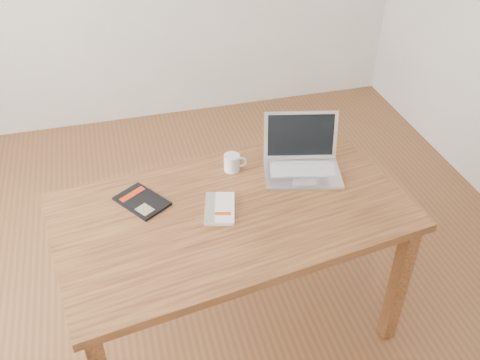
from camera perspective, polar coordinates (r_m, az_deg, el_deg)
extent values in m
plane|color=brown|center=(2.87, -4.90, -12.99)|extent=(4.00, 4.00, 0.00)
cube|color=brown|center=(2.25, -0.83, -3.53)|extent=(1.56, 1.03, 0.04)
cube|color=brown|center=(2.57, 16.51, -10.63)|extent=(0.07, 0.07, 0.71)
cube|color=brown|center=(2.67, -17.27, -8.64)|extent=(0.07, 0.07, 0.71)
cube|color=brown|center=(2.97, 8.47, -1.60)|extent=(0.07, 0.07, 0.71)
cube|color=silver|center=(2.23, -2.18, -3.06)|extent=(0.17, 0.22, 0.01)
cube|color=white|center=(2.23, -2.18, -3.04)|extent=(0.17, 0.22, 0.02)
cube|color=gray|center=(2.22, -3.22, -2.87)|extent=(0.09, 0.20, 0.00)
cube|color=red|center=(2.19, -1.83, -3.60)|extent=(0.07, 0.04, 0.00)
cube|color=black|center=(2.31, -10.43, -2.23)|extent=(0.24, 0.26, 0.01)
cube|color=#AF280C|center=(2.34, -11.42, -1.48)|extent=(0.12, 0.09, 0.00)
cube|color=gray|center=(2.25, -10.13, -3.11)|extent=(0.08, 0.09, 0.00)
cube|color=silver|center=(2.44, 6.70, 0.68)|extent=(0.38, 0.31, 0.02)
cube|color=silver|center=(2.45, 6.63, 1.23)|extent=(0.31, 0.19, 0.00)
cube|color=#BCBCC1|center=(2.37, 6.93, -0.17)|extent=(0.11, 0.07, 0.00)
cube|color=silver|center=(2.48, 6.48, 4.81)|extent=(0.34, 0.13, 0.22)
cube|color=black|center=(2.48, 6.50, 4.76)|extent=(0.31, 0.11, 0.20)
cylinder|color=white|center=(2.43, -0.88, 1.87)|extent=(0.07, 0.07, 0.08)
cylinder|color=black|center=(2.41, -0.88, 2.56)|extent=(0.06, 0.06, 0.01)
torus|color=white|center=(2.44, 0.12, 1.94)|extent=(0.06, 0.02, 0.05)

